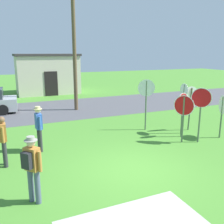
{
  "coord_description": "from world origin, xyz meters",
  "views": [
    {
      "loc": [
        -3.6,
        -6.5,
        3.67
      ],
      "look_at": [
        0.41,
        2.65,
        1.3
      ],
      "focal_mm": 40.3,
      "sensor_mm": 36.0,
      "label": 1
    }
  ],
  "objects_px": {
    "utility_pole": "(74,38)",
    "person_on_left": "(32,165)",
    "stop_sign_far_back": "(191,100)",
    "stop_sign_rear_right": "(184,111)",
    "stop_sign_leaning_right": "(146,95)",
    "stop_sign_tallest": "(201,105)",
    "person_in_blue": "(3,139)",
    "stop_sign_center_cluster": "(183,108)",
    "stop_sign_low_front": "(183,101)",
    "stop_sign_nearest": "(222,109)",
    "person_with_sunhat": "(39,126)"
  },
  "relations": [
    {
      "from": "stop_sign_far_back",
      "to": "person_with_sunhat",
      "type": "distance_m",
      "value": 7.0
    },
    {
      "from": "stop_sign_far_back",
      "to": "stop_sign_rear_right",
      "type": "xyz_separation_m",
      "value": [
        -1.41,
        -1.24,
        -0.1
      ]
    },
    {
      "from": "utility_pole",
      "to": "stop_sign_rear_right",
      "type": "height_order",
      "value": "utility_pole"
    },
    {
      "from": "stop_sign_far_back",
      "to": "stop_sign_leaning_right",
      "type": "relative_size",
      "value": 0.87
    },
    {
      "from": "person_in_blue",
      "to": "stop_sign_leaning_right",
      "type": "bearing_deg",
      "value": 14.48
    },
    {
      "from": "stop_sign_low_front",
      "to": "stop_sign_leaning_right",
      "type": "distance_m",
      "value": 1.72
    },
    {
      "from": "utility_pole",
      "to": "stop_sign_far_back",
      "type": "height_order",
      "value": "utility_pole"
    },
    {
      "from": "utility_pole",
      "to": "stop_sign_low_front",
      "type": "bearing_deg",
      "value": -65.18
    },
    {
      "from": "stop_sign_nearest",
      "to": "stop_sign_leaning_right",
      "type": "relative_size",
      "value": 0.77
    },
    {
      "from": "stop_sign_far_back",
      "to": "stop_sign_nearest",
      "type": "xyz_separation_m",
      "value": [
        0.51,
        -1.44,
        -0.18
      ]
    },
    {
      "from": "stop_sign_leaning_right",
      "to": "person_with_sunhat",
      "type": "distance_m",
      "value": 5.2
    },
    {
      "from": "utility_pole",
      "to": "stop_sign_low_front",
      "type": "height_order",
      "value": "utility_pole"
    },
    {
      "from": "stop_sign_rear_right",
      "to": "person_with_sunhat",
      "type": "relative_size",
      "value": 1.15
    },
    {
      "from": "stop_sign_far_back",
      "to": "person_in_blue",
      "type": "relative_size",
      "value": 1.26
    },
    {
      "from": "stop_sign_center_cluster",
      "to": "stop_sign_nearest",
      "type": "xyz_separation_m",
      "value": [
        1.48,
        -0.8,
        -0.04
      ]
    },
    {
      "from": "stop_sign_leaning_right",
      "to": "utility_pole",
      "type": "bearing_deg",
      "value": 108.61
    },
    {
      "from": "stop_sign_rear_right",
      "to": "stop_sign_leaning_right",
      "type": "distance_m",
      "value": 2.23
    },
    {
      "from": "stop_sign_tallest",
      "to": "person_in_blue",
      "type": "xyz_separation_m",
      "value": [
        -7.47,
        0.76,
        -0.62
      ]
    },
    {
      "from": "stop_sign_tallest",
      "to": "person_with_sunhat",
      "type": "height_order",
      "value": "stop_sign_tallest"
    },
    {
      "from": "stop_sign_far_back",
      "to": "stop_sign_rear_right",
      "type": "height_order",
      "value": "stop_sign_far_back"
    },
    {
      "from": "stop_sign_nearest",
      "to": "stop_sign_rear_right",
      "type": "height_order",
      "value": "stop_sign_rear_right"
    },
    {
      "from": "utility_pole",
      "to": "stop_sign_leaning_right",
      "type": "xyz_separation_m",
      "value": [
        1.88,
        -5.59,
        -2.88
      ]
    },
    {
      "from": "stop_sign_tallest",
      "to": "stop_sign_far_back",
      "type": "height_order",
      "value": "stop_sign_tallest"
    },
    {
      "from": "stop_sign_center_cluster",
      "to": "utility_pole",
      "type": "bearing_deg",
      "value": 111.34
    },
    {
      "from": "stop_sign_leaning_right",
      "to": "person_in_blue",
      "type": "distance_m",
      "value": 6.59
    },
    {
      "from": "stop_sign_nearest",
      "to": "person_in_blue",
      "type": "bearing_deg",
      "value": 175.27
    },
    {
      "from": "utility_pole",
      "to": "stop_sign_nearest",
      "type": "relative_size",
      "value": 4.65
    },
    {
      "from": "stop_sign_tallest",
      "to": "stop_sign_rear_right",
      "type": "height_order",
      "value": "stop_sign_tallest"
    },
    {
      "from": "stop_sign_center_cluster",
      "to": "stop_sign_rear_right",
      "type": "distance_m",
      "value": 0.74
    },
    {
      "from": "stop_sign_tallest",
      "to": "person_on_left",
      "type": "height_order",
      "value": "stop_sign_tallest"
    },
    {
      "from": "stop_sign_tallest",
      "to": "stop_sign_far_back",
      "type": "distance_m",
      "value": 1.67
    },
    {
      "from": "stop_sign_center_cluster",
      "to": "stop_sign_leaning_right",
      "type": "distance_m",
      "value": 1.84
    },
    {
      "from": "stop_sign_rear_right",
      "to": "person_with_sunhat",
      "type": "bearing_deg",
      "value": 165.78
    },
    {
      "from": "stop_sign_tallest",
      "to": "stop_sign_far_back",
      "type": "relative_size",
      "value": 1.07
    },
    {
      "from": "stop_sign_tallest",
      "to": "stop_sign_nearest",
      "type": "bearing_deg",
      "value": 1.84
    },
    {
      "from": "stop_sign_rear_right",
      "to": "stop_sign_leaning_right",
      "type": "relative_size",
      "value": 0.81
    },
    {
      "from": "person_on_left",
      "to": "person_in_blue",
      "type": "relative_size",
      "value": 1.03
    },
    {
      "from": "stop_sign_far_back",
      "to": "stop_sign_rear_right",
      "type": "distance_m",
      "value": 1.88
    },
    {
      "from": "stop_sign_nearest",
      "to": "person_with_sunhat",
      "type": "distance_m",
      "value": 7.67
    },
    {
      "from": "person_in_blue",
      "to": "stop_sign_low_front",
      "type": "bearing_deg",
      "value": 3.47
    },
    {
      "from": "stop_sign_tallest",
      "to": "person_in_blue",
      "type": "bearing_deg",
      "value": 174.17
    },
    {
      "from": "stop_sign_leaning_right",
      "to": "stop_sign_tallest",
      "type": "bearing_deg",
      "value": -64.77
    },
    {
      "from": "person_on_left",
      "to": "person_with_sunhat",
      "type": "xyz_separation_m",
      "value": [
        0.64,
        3.45,
        -0.03
      ]
    },
    {
      "from": "person_with_sunhat",
      "to": "stop_sign_tallest",
      "type": "bearing_deg",
      "value": -14.89
    },
    {
      "from": "stop_sign_center_cluster",
      "to": "stop_sign_far_back",
      "type": "distance_m",
      "value": 1.17
    },
    {
      "from": "stop_sign_nearest",
      "to": "utility_pole",
      "type": "bearing_deg",
      "value": 118.26
    },
    {
      "from": "stop_sign_center_cluster",
      "to": "stop_sign_rear_right",
      "type": "height_order",
      "value": "stop_sign_rear_right"
    },
    {
      "from": "stop_sign_nearest",
      "to": "stop_sign_rear_right",
      "type": "relative_size",
      "value": 0.95
    },
    {
      "from": "utility_pole",
      "to": "stop_sign_center_cluster",
      "type": "xyz_separation_m",
      "value": [
        2.79,
        -7.15,
        -3.25
      ]
    },
    {
      "from": "utility_pole",
      "to": "person_on_left",
      "type": "relative_size",
      "value": 5.04
    }
  ]
}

